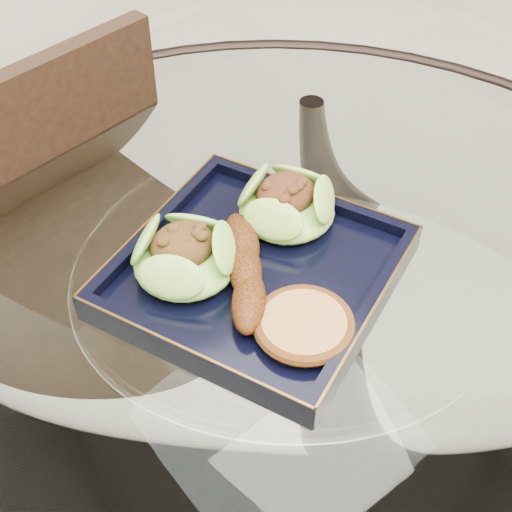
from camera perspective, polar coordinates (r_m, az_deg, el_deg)
dining_table at (r=0.88m, az=1.95°, el=-10.99°), size 1.13×1.13×0.77m
dining_chair at (r=1.09m, az=-10.42°, el=-5.53°), size 0.45×0.45×0.89m
navy_plate at (r=0.76m, az=-0.00°, el=-1.59°), size 0.35×0.35×0.02m
lettuce_wrap_left at (r=0.74m, az=-5.69°, el=-0.14°), size 0.14×0.14×0.04m
lettuce_wrap_right at (r=0.80m, az=2.49°, el=4.04°), size 0.12×0.12×0.04m
roasted_plantain at (r=0.73m, az=-0.86°, el=-1.11°), size 0.12×0.16×0.03m
crumb_patty at (r=0.70m, az=3.85°, el=-5.61°), size 0.11×0.11×0.02m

